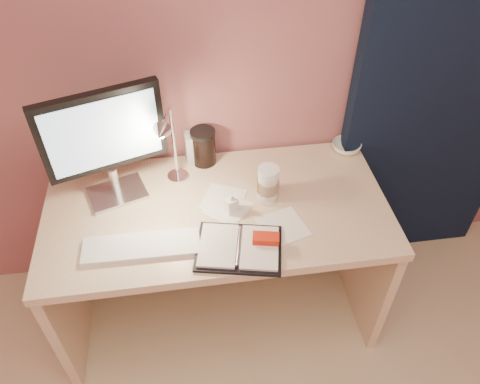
{
  "coord_description": "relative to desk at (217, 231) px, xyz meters",
  "views": [
    {
      "loc": [
        -0.1,
        0.04,
        2.08
      ],
      "look_at": [
        0.09,
        1.33,
        0.85
      ],
      "focal_mm": 35.0,
      "sensor_mm": 36.0,
      "label": 1
    }
  ],
  "objects": [
    {
      "name": "room",
      "position": [
        0.95,
        0.24,
        0.63
      ],
      "size": [
        3.5,
        3.5,
        3.5
      ],
      "color": "#C6B28E",
      "rests_on": "ground"
    },
    {
      "name": "desk",
      "position": [
        0.0,
        0.0,
        0.0
      ],
      "size": [
        1.4,
        0.7,
        0.73
      ],
      "color": "beige",
      "rests_on": "ground"
    },
    {
      "name": "monitor",
      "position": [
        -0.4,
        0.06,
        0.52
      ],
      "size": [
        0.45,
        0.23,
        0.49
      ],
      "rotation": [
        0.0,
        0.0,
        0.31
      ],
      "color": "silver",
      "rests_on": "desk"
    },
    {
      "name": "keyboard",
      "position": [
        -0.3,
        -0.25,
        0.23
      ],
      "size": [
        0.44,
        0.14,
        0.02
      ],
      "primitive_type": "cube",
      "rotation": [
        0.0,
        0.0,
        -0.02
      ],
      "color": "white",
      "rests_on": "desk"
    },
    {
      "name": "planner",
      "position": [
        0.07,
        -0.3,
        0.24
      ],
      "size": [
        0.36,
        0.3,
        0.05
      ],
      "rotation": [
        0.0,
        0.0,
        -0.21
      ],
      "color": "black",
      "rests_on": "desk"
    },
    {
      "name": "paper_a",
      "position": [
        0.24,
        -0.22,
        0.23
      ],
      "size": [
        0.21,
        0.21,
        0.0
      ],
      "primitive_type": "cube",
      "rotation": [
        0.0,
        0.0,
        0.28
      ],
      "color": "silver",
      "rests_on": "desk"
    },
    {
      "name": "paper_b",
      "position": [
        0.03,
        -0.03,
        0.23
      ],
      "size": [
        0.22,
        0.22,
        0.0
      ],
      "primitive_type": "cube",
      "rotation": [
        0.0,
        0.0,
        -0.43
      ],
      "color": "silver",
      "rests_on": "desk"
    },
    {
      "name": "paper_c",
      "position": [
        0.04,
        -0.09,
        0.23
      ],
      "size": [
        0.22,
        0.22,
        0.0
      ],
      "primitive_type": "cube",
      "rotation": [
        0.0,
        0.0,
        0.86
      ],
      "color": "silver",
      "rests_on": "desk"
    },
    {
      "name": "coffee_cup",
      "position": [
        0.22,
        -0.03,
        0.29
      ],
      "size": [
        0.09,
        0.09,
        0.14
      ],
      "color": "silver",
      "rests_on": "desk"
    },
    {
      "name": "clear_cup",
      "position": [
        0.22,
        -0.07,
        0.3
      ],
      "size": [
        0.08,
        0.08,
        0.14
      ],
      "primitive_type": "cylinder",
      "color": "white",
      "rests_on": "desk"
    },
    {
      "name": "bowl",
      "position": [
        0.63,
        0.21,
        0.25
      ],
      "size": [
        0.14,
        0.14,
        0.04
      ],
      "primitive_type": "imported",
      "rotation": [
        0.0,
        0.0,
        -0.08
      ],
      "color": "white",
      "rests_on": "desk"
    },
    {
      "name": "lotion_bottle",
      "position": [
        0.06,
        -0.1,
        0.28
      ],
      "size": [
        0.06,
        0.06,
        0.1
      ],
      "primitive_type": "imported",
      "rotation": [
        0.0,
        0.0,
        0.36
      ],
      "color": "silver",
      "rests_on": "desk"
    },
    {
      "name": "dark_jar",
      "position": [
        -0.02,
        0.22,
        0.3
      ],
      "size": [
        0.11,
        0.11,
        0.15
      ],
      "primitive_type": "cylinder",
      "color": "black",
      "rests_on": "desk"
    },
    {
      "name": "product_box",
      "position": [
        -0.05,
        0.24,
        0.3
      ],
      "size": [
        0.1,
        0.09,
        0.15
      ],
      "primitive_type": "cube",
      "rotation": [
        0.0,
        0.0,
        0.09
      ],
      "color": "#B2B3AE",
      "rests_on": "desk"
    },
    {
      "name": "desk_lamp",
      "position": [
        -0.12,
        0.03,
        0.47
      ],
      "size": [
        0.12,
        0.24,
        0.39
      ],
      "rotation": [
        0.0,
        0.0,
        -0.24
      ],
      "color": "silver",
      "rests_on": "desk"
    }
  ]
}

